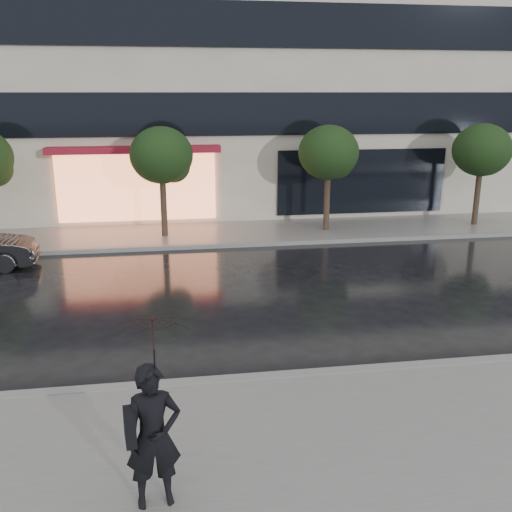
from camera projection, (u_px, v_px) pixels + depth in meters
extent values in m
plane|color=black|center=(315.00, 354.00, 11.58)|extent=(120.00, 120.00, 0.00)
cube|color=slate|center=(370.00, 445.00, 8.47)|extent=(60.00, 4.50, 0.12)
cube|color=slate|center=(246.00, 232.00, 21.29)|extent=(60.00, 3.50, 0.12)
cube|color=gray|center=(329.00, 374.00, 10.61)|extent=(60.00, 0.25, 0.14)
cube|color=gray|center=(253.00, 244.00, 19.63)|extent=(60.00, 0.25, 0.14)
cube|color=beige|center=(222.00, 4.00, 26.17)|extent=(30.00, 12.00, 18.00)
cube|color=black|center=(240.00, 114.00, 21.72)|extent=(28.00, 0.12, 1.60)
cube|color=black|center=(239.00, 24.00, 20.83)|extent=(28.00, 0.12, 1.60)
cube|color=#FF8C59|center=(137.00, 187.00, 21.86)|extent=(6.00, 0.10, 2.60)
cube|color=maroon|center=(134.00, 150.00, 21.15)|extent=(6.40, 0.70, 0.25)
cube|color=black|center=(362.00, 182.00, 23.20)|extent=(7.00, 0.10, 2.60)
cylinder|color=#33261C|center=(164.00, 209.00, 20.33)|extent=(0.22, 0.22, 2.20)
ellipsoid|color=black|center=(161.00, 155.00, 19.80)|extent=(2.20, 2.20, 1.98)
sphere|color=black|center=(173.00, 166.00, 20.16)|extent=(1.20, 1.20, 1.20)
cylinder|color=#33261C|center=(327.00, 204.00, 21.21)|extent=(0.22, 0.22, 2.20)
ellipsoid|color=black|center=(329.00, 152.00, 20.68)|extent=(2.20, 2.20, 1.98)
sphere|color=black|center=(337.00, 163.00, 21.04)|extent=(1.20, 1.20, 1.20)
cylinder|color=#33261C|center=(477.00, 199.00, 22.09)|extent=(0.22, 0.22, 2.20)
ellipsoid|color=black|center=(482.00, 150.00, 21.56)|extent=(2.20, 2.20, 1.98)
sphere|color=black|center=(488.00, 160.00, 21.92)|extent=(1.20, 1.20, 1.20)
imported|color=black|center=(153.00, 437.00, 6.97)|extent=(0.74, 0.54, 1.88)
imported|color=black|center=(154.00, 349.00, 6.66)|extent=(1.03, 1.04, 0.83)
cylinder|color=black|center=(156.00, 385.00, 6.79)|extent=(0.02, 0.02, 0.94)
cube|color=black|center=(130.00, 427.00, 6.77)|extent=(0.17, 0.37, 0.40)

